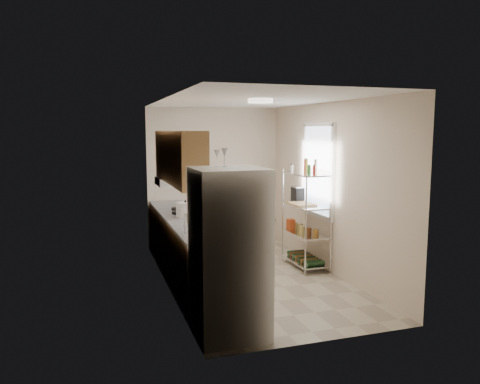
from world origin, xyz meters
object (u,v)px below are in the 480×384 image
at_px(rice_cooker, 186,210).
at_px(espresso_machine, 298,194).
at_px(frying_pan_large, 180,212).
at_px(cutting_board, 301,204).
at_px(refrigerator, 229,253).

distance_m(rice_cooker, espresso_machine, 1.93).
distance_m(frying_pan_large, cutting_board, 1.91).
relative_size(frying_pan_large, espresso_machine, 0.95).
bearing_deg(rice_cooker, frying_pan_large, 94.72).
bearing_deg(refrigerator, rice_cooker, 91.05).
relative_size(frying_pan_large, cutting_board, 0.58).
height_order(rice_cooker, frying_pan_large, rice_cooker).
distance_m(frying_pan_large, espresso_machine, 1.95).
bearing_deg(cutting_board, espresso_machine, 75.88).
xyz_separation_m(rice_cooker, frying_pan_large, (-0.03, 0.33, -0.09)).
xyz_separation_m(cutting_board, espresso_machine, (0.08, 0.32, 0.11)).
height_order(frying_pan_large, cutting_board, cutting_board).
bearing_deg(refrigerator, frying_pan_large, 91.54).
xyz_separation_m(refrigerator, frying_pan_large, (-0.07, 2.44, 0.03)).
distance_m(cutting_board, espresso_machine, 0.35).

